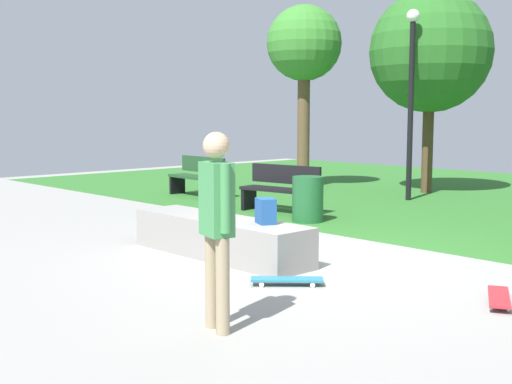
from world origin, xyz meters
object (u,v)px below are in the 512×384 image
Objects in this scene: skateboard_by_ledge at (287,280)px; lamp_post at (411,85)px; tree_broad_elm at (430,52)px; trash_bin at (308,199)px; backpack_on_ledge at (266,211)px; concrete_ledge at (220,237)px; park_bench_near_lamppost at (198,176)px; tree_young_birch at (304,47)px; skateboard_spare at (499,297)px; skater_performing_trick at (217,215)px; park_bench_by_oak at (281,188)px.

lamp_post is at bearing 113.75° from skateboard_by_ledge.
tree_broad_elm reaches higher than trash_bin.
backpack_on_ledge is 3.42m from trash_bin.
park_bench_near_lamppost is (-5.25, 3.85, 0.22)m from concrete_ledge.
trash_bin is at bearing -11.93° from park_bench_near_lamppost.
concrete_ledge is at bearing 34.52° from backpack_on_ledge.
trash_bin is (0.43, -3.81, -2.10)m from lamp_post.
tree_young_birch reaches higher than backpack_on_ledge.
tree_young_birch is 5.73× the size of trash_bin.
skateboard_spare is 0.17× the size of tree_young_birch.
lamp_post is (-2.28, 6.67, 1.83)m from backpack_on_ledge.
skater_performing_trick reaches higher than skateboard_by_ledge.
tree_young_birch is at bearing 177.60° from lamp_post.
skateboard_spare is 10.10m from tree_broad_elm.
park_bench_by_oak reaches higher than backpack_on_ledge.
concrete_ledge is at bearing -57.57° from park_bench_by_oak.
park_bench_by_oak is at bearing -53.46° from tree_young_birch.
skater_performing_trick is 11.41m from tree_broad_elm.
lamp_post is (-1.52, 6.78, 2.25)m from concrete_ledge.
backpack_on_ledge is 9.23m from tree_young_birch.
tree_young_birch is 1.12× the size of lamp_post.
park_bench_by_oak is 0.40× the size of lamp_post.
tree_young_birch is at bearing 131.10° from skateboard_by_ledge.
tree_broad_elm reaches higher than skater_performing_trick.
skateboard_spare is 11.08m from tree_young_birch.
skateboard_by_ledge is 0.89× the size of trash_bin.
skateboard_by_ledge is at bearing -67.22° from tree_broad_elm.
park_bench_by_oak is at bearing 122.43° from concrete_ledge.
lamp_post reaches higher than concrete_ledge.
skateboard_spare is at bearing -50.35° from lamp_post.
tree_young_birch is (0.48, 3.06, 3.08)m from park_bench_near_lamppost.
tree_young_birch is at bearing 133.00° from trash_bin.
skateboard_spare is 0.49× the size of park_bench_near_lamppost.
backpack_on_ledge reaches higher than trash_bin.
trash_bin is (3.68, -3.94, -3.16)m from tree_young_birch.
tree_young_birch reaches higher than trash_bin.
skater_performing_trick is 0.42× the size of lamp_post.
tree_young_birch reaches higher than park_bench_near_lamppost.
skateboard_spare is 0.17× the size of tree_broad_elm.
tree_broad_elm is (3.24, 4.45, 2.86)m from park_bench_near_lamppost.
park_bench_by_oak is (-5.80, 2.84, 0.42)m from skateboard_spare.
concrete_ledge reaches higher than skateboard_by_ledge.
tree_broad_elm is at bearing 126.11° from skateboard_spare.
concrete_ledge is 1.64× the size of skater_performing_trick.
trash_bin is (-1.09, 2.97, 0.14)m from concrete_ledge.
tree_broad_elm reaches higher than park_bench_by_oak.
lamp_post is (-3.18, 7.23, 2.44)m from skateboard_by_ledge.
backpack_on_ledge is 0.07× the size of tree_broad_elm.
park_bench_by_oak and park_bench_near_lamppost have the same top height.
park_bench_near_lamppost reaches higher than concrete_ledge.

